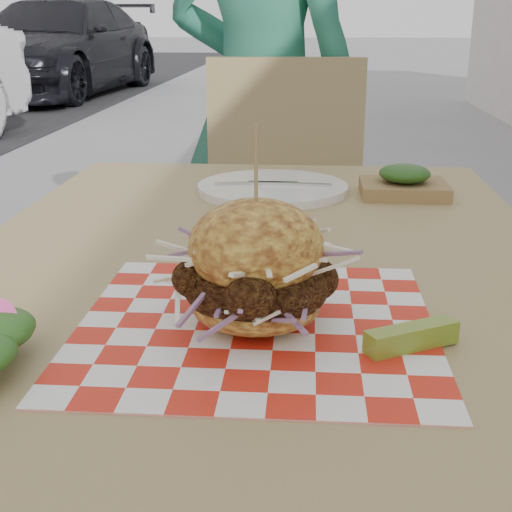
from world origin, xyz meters
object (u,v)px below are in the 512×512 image
Objects in this scene: car_dark at (57,47)px; patio_chair at (281,214)px; diner at (261,102)px; patio_table at (259,307)px; sandwich at (256,272)px.

car_dark reaches higher than patio_chair.
diner is at bearing 100.85° from patio_chair.
sandwich is (0.01, -0.24, 0.14)m from patio_table.
patio_chair is at bearing -62.58° from car_dark.
diner is 8.77m from car_dark.
patio_chair is 4.68× the size of sandwich.
car_dark is 9.03m from patio_chair.
patio_table is at bearing 116.13° from diner.
car_dark is 9.89m from patio_table.
car_dark is 10.12m from sandwich.
diner is 1.72× the size of patio_chair.
car_dark is at bearing 110.18° from sandwich.
car_dark reaches higher than patio_table.
patio_table is at bearing 93.02° from sandwich.
sandwich is at bearing 116.02° from diner.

